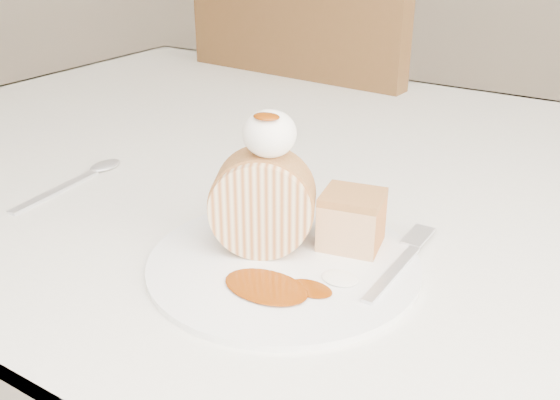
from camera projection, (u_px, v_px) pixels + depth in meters
The scene contains 10 objects.
table at pixel (347, 237), 0.78m from camera, with size 1.40×0.90×0.75m.
chair_far at pixel (322, 161), 1.34m from camera, with size 0.47×0.47×0.95m.
plate at pixel (284, 263), 0.54m from camera, with size 0.24×0.24×0.01m, color white.
roulade_slice at pixel (262, 203), 0.54m from camera, with size 0.09×0.09×0.05m, color beige.
cake_chunk at pixel (352, 223), 0.55m from camera, with size 0.05×0.05×0.04m, color #A66F3F.
whipped_cream at pixel (270, 134), 0.51m from camera, with size 0.05×0.05×0.04m, color white.
caramel_drizzle at pixel (266, 110), 0.49m from camera, with size 0.02×0.02×0.00m, color #732D04.
caramel_pool at pixel (266, 287), 0.50m from camera, with size 0.07×0.05×0.00m, color #732D04, non-canonical shape.
fork at pixel (392, 273), 0.51m from camera, with size 0.02×0.14×0.00m, color silver.
spoon at pixel (56, 191), 0.68m from camera, with size 0.02×0.15×0.00m, color silver.
Camera 1 is at (0.30, -0.42, 1.03)m, focal length 40.00 mm.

